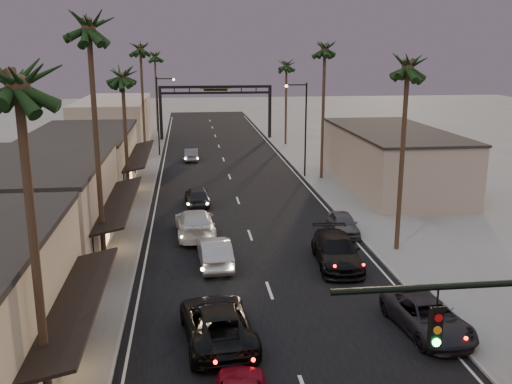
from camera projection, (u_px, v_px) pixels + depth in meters
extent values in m
plane|color=slate|center=(235.00, 192.00, 49.40)|extent=(200.00, 200.00, 0.00)
cube|color=black|center=(230.00, 179.00, 54.21)|extent=(14.00, 120.00, 0.02)
cube|color=slate|center=(135.00, 166.00, 59.83)|extent=(5.00, 92.00, 0.12)
cube|color=slate|center=(312.00, 162.00, 62.05)|extent=(5.00, 92.00, 0.12)
cube|color=#A39382|center=(36.00, 210.00, 33.73)|extent=(8.00, 14.00, 5.50)
cube|color=beige|center=(83.00, 163.00, 49.20)|extent=(8.00, 16.00, 5.00)
cube|color=#A39382|center=(114.00, 123.00, 71.22)|extent=(8.00, 20.00, 6.00)
cube|color=#A39382|center=(392.00, 160.00, 50.43)|extent=(8.00, 18.00, 5.00)
cylinder|color=black|center=(503.00, 284.00, 13.53)|extent=(8.40, 0.16, 0.16)
cube|color=black|center=(435.00, 328.00, 13.60)|extent=(0.28, 0.22, 1.00)
cube|color=black|center=(161.00, 114.00, 76.57)|extent=(0.40, 0.40, 7.00)
cube|color=black|center=(270.00, 113.00, 78.30)|extent=(0.40, 0.40, 7.00)
cube|color=black|center=(215.00, 87.00, 76.56)|extent=(15.20, 0.35, 0.35)
cube|color=black|center=(216.00, 93.00, 76.75)|extent=(15.20, 0.30, 0.30)
cube|color=beige|center=(216.00, 90.00, 76.64)|extent=(4.20, 0.12, 1.00)
cylinder|color=black|center=(306.00, 131.00, 53.96)|extent=(0.16, 0.16, 9.00)
cylinder|color=black|center=(296.00, 85.00, 52.80)|extent=(2.00, 0.12, 0.12)
sphere|color=#FFD899|center=(286.00, 86.00, 52.72)|extent=(0.30, 0.30, 0.30)
cylinder|color=black|center=(158.00, 117.00, 64.80)|extent=(0.16, 0.16, 9.00)
cylinder|color=black|center=(165.00, 79.00, 63.87)|extent=(2.00, 0.12, 0.12)
sphere|color=#FFD899|center=(174.00, 80.00, 64.00)|extent=(0.30, 0.30, 0.30)
cylinder|color=#38281C|center=(36.00, 271.00, 17.21)|extent=(0.28, 0.28, 11.00)
sphere|color=black|center=(16.00, 64.00, 15.72)|extent=(3.20, 3.20, 3.20)
cylinder|color=#38281C|center=(98.00, 159.00, 29.48)|extent=(0.28, 0.28, 13.00)
sphere|color=black|center=(88.00, 16.00, 27.75)|extent=(3.20, 3.20, 3.20)
cylinder|color=#38281C|center=(126.00, 144.00, 43.33)|extent=(0.28, 0.28, 10.00)
sphere|color=black|center=(122.00, 69.00, 41.96)|extent=(3.20, 3.20, 3.20)
cylinder|color=#38281C|center=(143.00, 107.00, 61.38)|extent=(0.28, 0.28, 12.00)
sphere|color=black|center=(140.00, 43.00, 59.77)|extent=(3.20, 3.20, 3.20)
cylinder|color=#38281C|center=(402.00, 163.00, 33.66)|extent=(0.28, 0.28, 11.00)
sphere|color=black|center=(408.00, 57.00, 32.18)|extent=(3.20, 3.20, 3.20)
cylinder|color=#38281C|center=(323.00, 116.00, 52.80)|extent=(0.28, 0.28, 12.00)
sphere|color=black|center=(325.00, 42.00, 51.19)|extent=(3.20, 3.20, 3.20)
cylinder|color=#38281C|center=(286.00, 106.00, 72.30)|extent=(0.28, 0.28, 10.00)
sphere|color=black|center=(287.00, 61.00, 70.93)|extent=(3.20, 3.20, 3.20)
cylinder|color=#38281C|center=(156.00, 95.00, 83.68)|extent=(0.28, 0.28, 11.00)
sphere|color=black|center=(155.00, 52.00, 82.20)|extent=(3.20, 3.20, 3.20)
imported|color=black|center=(217.00, 322.00, 23.99)|extent=(3.34, 6.23, 1.66)
imported|color=gray|center=(215.00, 252.00, 32.42)|extent=(1.95, 4.94, 1.60)
imported|color=#BDBDBD|center=(195.00, 223.00, 37.58)|extent=(2.77, 6.14, 1.74)
imported|color=black|center=(197.00, 196.00, 45.09)|extent=(2.13, 4.50, 1.49)
imported|color=#4F5055|center=(191.00, 155.00, 63.02)|extent=(1.53, 4.17, 1.36)
imported|color=black|center=(427.00, 317.00, 24.74)|extent=(2.96, 5.45, 1.45)
imported|color=black|center=(337.00, 251.00, 32.45)|extent=(2.81, 6.01, 1.70)
imported|color=#434247|center=(343.00, 224.00, 37.99)|extent=(1.88, 4.26, 1.43)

